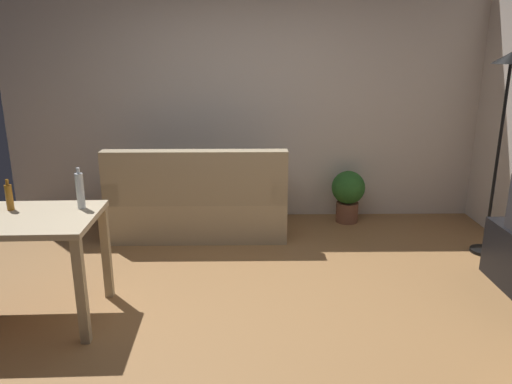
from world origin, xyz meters
TOP-DOWN VIEW (x-y plane):
  - ground_plane at (0.00, 0.00)m, footprint 5.20×4.40m
  - wall_rear at (0.00, 2.20)m, footprint 5.20×0.10m
  - couch at (-0.46, 1.59)m, footprint 1.75×0.84m
  - torchiere_lamp at (2.25, 1.03)m, footprint 0.32×0.32m
  - desk at (-1.58, -0.09)m, footprint 1.22×0.73m
  - potted_plant at (1.12, 1.90)m, footprint 0.36×0.36m
  - bottle_amber at (-1.60, 0.05)m, footprint 0.05×0.05m
  - bottle_clear at (-1.12, 0.08)m, footprint 0.05×0.05m

SIDE VIEW (x-z plane):
  - ground_plane at x=0.00m, z-range -0.02..0.00m
  - couch at x=-0.46m, z-range -0.15..0.77m
  - potted_plant at x=1.12m, z-range 0.05..0.62m
  - desk at x=-1.58m, z-range 0.27..1.03m
  - bottle_amber at x=-1.60m, z-range 0.74..0.96m
  - bottle_clear at x=-1.12m, z-range 0.74..1.03m
  - wall_rear at x=0.00m, z-range 0.00..2.70m
  - torchiere_lamp at x=2.25m, z-range 0.51..2.32m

